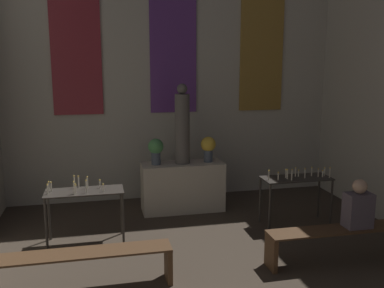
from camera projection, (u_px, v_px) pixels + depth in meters
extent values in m
cube|color=#B2AD9E|center=(173.00, 62.00, 8.35)|extent=(6.72, 0.12, 5.41)
cube|color=maroon|center=(75.00, 32.00, 7.79)|extent=(0.91, 0.03, 3.03)
cube|color=#60337F|center=(173.00, 33.00, 8.18)|extent=(0.91, 0.03, 3.03)
cube|color=olive|center=(262.00, 35.00, 8.56)|extent=(0.91, 0.03, 3.03)
cube|color=#BCB29E|center=(183.00, 187.00, 7.87)|extent=(1.49, 0.57, 0.89)
cylinder|color=#5B5651|center=(182.00, 129.00, 7.67)|extent=(0.26, 0.26, 1.25)
sphere|color=#5B5651|center=(182.00, 89.00, 7.53)|extent=(0.19, 0.19, 0.19)
cylinder|color=#4C5666|center=(156.00, 158.00, 7.66)|extent=(0.16, 0.16, 0.23)
sphere|color=#4C9351|center=(156.00, 146.00, 7.62)|extent=(0.28, 0.28, 0.28)
cylinder|color=#4C5666|center=(208.00, 156.00, 7.87)|extent=(0.16, 0.16, 0.23)
sphere|color=gold|center=(208.00, 144.00, 7.83)|extent=(0.28, 0.28, 0.28)
cube|color=#332D28|center=(84.00, 191.00, 6.38)|extent=(1.15, 0.48, 0.02)
cylinder|color=#332D28|center=(46.00, 225.00, 6.14)|extent=(0.04, 0.04, 0.79)
cylinder|color=#332D28|center=(123.00, 219.00, 6.38)|extent=(0.04, 0.04, 0.79)
cylinder|color=#332D28|center=(49.00, 215.00, 6.55)|extent=(0.04, 0.04, 0.79)
cylinder|color=#332D28|center=(121.00, 210.00, 6.78)|extent=(0.04, 0.04, 0.79)
cylinder|color=silver|center=(74.00, 190.00, 6.22)|extent=(0.02, 0.02, 0.11)
sphere|color=#F9CC4C|center=(74.00, 186.00, 6.21)|extent=(0.02, 0.02, 0.02)
cylinder|color=silver|center=(76.00, 190.00, 6.25)|extent=(0.02, 0.02, 0.11)
sphere|color=#F9CC4C|center=(76.00, 185.00, 6.24)|extent=(0.02, 0.02, 0.02)
cylinder|color=silver|center=(103.00, 188.00, 6.34)|extent=(0.02, 0.02, 0.10)
sphere|color=#F9CC4C|center=(103.00, 184.00, 6.33)|extent=(0.02, 0.02, 0.02)
cylinder|color=silver|center=(79.00, 182.00, 6.53)|extent=(0.02, 0.02, 0.17)
sphere|color=#F9CC4C|center=(78.00, 176.00, 6.51)|extent=(0.02, 0.02, 0.02)
cylinder|color=silver|center=(51.00, 187.00, 6.33)|extent=(0.02, 0.02, 0.13)
sphere|color=#F9CC4C|center=(51.00, 182.00, 6.32)|extent=(0.02, 0.02, 0.02)
cylinder|color=silver|center=(74.00, 188.00, 6.20)|extent=(0.02, 0.02, 0.18)
sphere|color=#F9CC4C|center=(74.00, 182.00, 6.18)|extent=(0.02, 0.02, 0.02)
cylinder|color=silver|center=(86.00, 187.00, 6.28)|extent=(0.02, 0.02, 0.17)
sphere|color=#F9CC4C|center=(86.00, 180.00, 6.26)|extent=(0.02, 0.02, 0.02)
cylinder|color=silver|center=(75.00, 189.00, 6.24)|extent=(0.02, 0.02, 0.13)
sphere|color=#F9CC4C|center=(75.00, 184.00, 6.22)|extent=(0.02, 0.02, 0.02)
cylinder|color=silver|center=(87.00, 183.00, 6.49)|extent=(0.02, 0.02, 0.17)
sphere|color=#F9CC4C|center=(87.00, 177.00, 6.48)|extent=(0.02, 0.02, 0.02)
cylinder|color=silver|center=(100.00, 185.00, 6.51)|extent=(0.02, 0.02, 0.11)
sphere|color=#F9CC4C|center=(100.00, 180.00, 6.50)|extent=(0.02, 0.02, 0.02)
cylinder|color=silver|center=(49.00, 187.00, 6.37)|extent=(0.02, 0.02, 0.13)
sphere|color=#F9CC4C|center=(48.00, 182.00, 6.36)|extent=(0.02, 0.02, 0.02)
cylinder|color=silver|center=(74.00, 182.00, 6.50)|extent=(0.02, 0.02, 0.18)
sphere|color=#F9CC4C|center=(74.00, 176.00, 6.48)|extent=(0.02, 0.02, 0.02)
cylinder|color=silver|center=(48.00, 190.00, 6.21)|extent=(0.02, 0.02, 0.13)
sphere|color=#F9CC4C|center=(47.00, 185.00, 6.20)|extent=(0.02, 0.02, 0.02)
cube|color=#332D28|center=(296.00, 178.00, 7.12)|extent=(1.15, 0.48, 0.02)
cylinder|color=#332D28|center=(270.00, 208.00, 6.88)|extent=(0.04, 0.04, 0.79)
cylinder|color=#332D28|center=(331.00, 203.00, 7.11)|extent=(0.04, 0.04, 0.79)
cylinder|color=#332D28|center=(260.00, 200.00, 7.28)|extent=(0.04, 0.04, 0.79)
cylinder|color=#332D28|center=(319.00, 195.00, 7.52)|extent=(0.04, 0.04, 0.79)
cylinder|color=silver|center=(295.00, 173.00, 7.17)|extent=(0.02, 0.02, 0.14)
sphere|color=#F9CC4C|center=(296.00, 168.00, 7.15)|extent=(0.02, 0.02, 0.02)
cylinder|color=silver|center=(312.00, 172.00, 7.20)|extent=(0.02, 0.02, 0.14)
sphere|color=#F9CC4C|center=(312.00, 168.00, 7.19)|extent=(0.02, 0.02, 0.02)
cylinder|color=silver|center=(298.00, 174.00, 7.17)|extent=(0.02, 0.02, 0.10)
sphere|color=#F9CC4C|center=(299.00, 170.00, 7.16)|extent=(0.02, 0.02, 0.02)
cylinder|color=silver|center=(287.00, 175.00, 7.01)|extent=(0.02, 0.02, 0.15)
sphere|color=#F9CC4C|center=(288.00, 169.00, 7.00)|extent=(0.02, 0.02, 0.02)
cylinder|color=silver|center=(318.00, 173.00, 7.15)|extent=(0.02, 0.02, 0.13)
sphere|color=#F9CC4C|center=(318.00, 169.00, 7.13)|extent=(0.02, 0.02, 0.02)
cylinder|color=silver|center=(278.00, 177.00, 6.94)|extent=(0.02, 0.02, 0.12)
sphere|color=#F9CC4C|center=(278.00, 173.00, 6.93)|extent=(0.02, 0.02, 0.02)
cylinder|color=silver|center=(324.00, 172.00, 7.20)|extent=(0.02, 0.02, 0.13)
sphere|color=#F9CC4C|center=(325.00, 168.00, 7.19)|extent=(0.02, 0.02, 0.02)
cylinder|color=silver|center=(286.00, 174.00, 7.08)|extent=(0.02, 0.02, 0.13)
sphere|color=#F9CC4C|center=(286.00, 170.00, 7.07)|extent=(0.02, 0.02, 0.02)
cylinder|color=silver|center=(269.00, 176.00, 6.96)|extent=(0.02, 0.02, 0.15)
sphere|color=#F9CC4C|center=(269.00, 170.00, 6.94)|extent=(0.02, 0.02, 0.02)
cylinder|color=silver|center=(292.00, 175.00, 6.93)|extent=(0.02, 0.02, 0.17)
sphere|color=#F9CC4C|center=(292.00, 170.00, 6.92)|extent=(0.02, 0.02, 0.02)
cylinder|color=silver|center=(330.00, 173.00, 7.09)|extent=(0.02, 0.02, 0.16)
sphere|color=#F9CC4C|center=(330.00, 168.00, 7.08)|extent=(0.02, 0.02, 0.02)
cylinder|color=silver|center=(305.00, 174.00, 7.07)|extent=(0.02, 0.02, 0.15)
sphere|color=#F9CC4C|center=(305.00, 169.00, 7.05)|extent=(0.02, 0.02, 0.02)
cylinder|color=silver|center=(322.00, 174.00, 7.14)|extent=(0.02, 0.02, 0.10)
sphere|color=#F9CC4C|center=(323.00, 170.00, 7.13)|extent=(0.02, 0.02, 0.02)
cube|color=#4C331E|center=(79.00, 253.00, 5.07)|extent=(2.21, 0.36, 0.03)
cube|color=#4C331E|center=(168.00, 263.00, 5.35)|extent=(0.06, 0.32, 0.45)
cube|color=#4C331E|center=(345.00, 229.00, 5.83)|extent=(2.21, 0.36, 0.03)
cube|color=#4C331E|center=(271.00, 253.00, 5.64)|extent=(0.06, 0.32, 0.45)
cube|color=#564C56|center=(358.00, 210.00, 5.82)|extent=(0.36, 0.24, 0.48)
sphere|color=tan|center=(360.00, 186.00, 5.75)|extent=(0.20, 0.20, 0.20)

